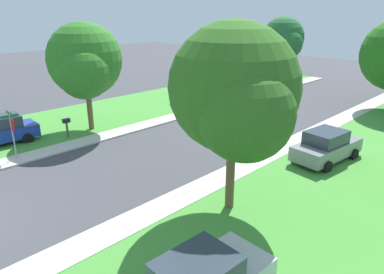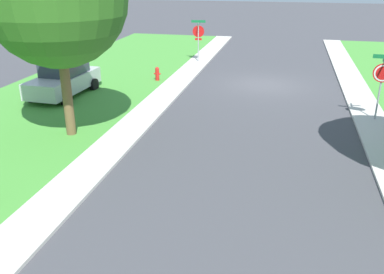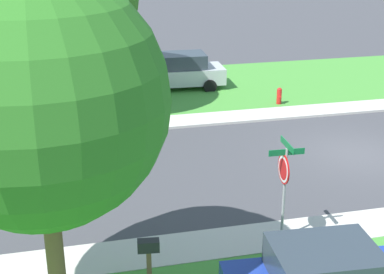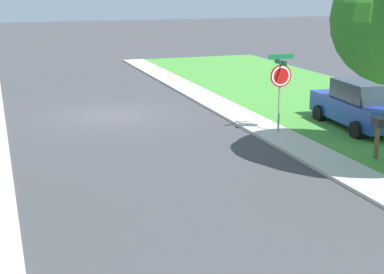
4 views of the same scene
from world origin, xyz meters
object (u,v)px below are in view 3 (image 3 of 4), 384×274
Objects in this scene: mailbox at (149,252)px; stop_sign_far_corner at (284,175)px; car_silver_driveway_right at (180,72)px; tree_across_left at (50,103)px; fire_hydrant at (279,96)px.

stop_sign_far_corner is at bearing -70.33° from mailbox.
car_silver_driveway_right is 3.34× the size of mailbox.
stop_sign_far_corner is 14.38m from car_silver_driveway_right.
tree_across_left is 4.02m from mailbox.
mailbox is at bearing 165.25° from car_silver_driveway_right.
tree_across_left is 5.47× the size of mailbox.
mailbox is (-12.03, 7.84, 0.57)m from fire_hydrant.
car_silver_driveway_right is at bearing -14.75° from mailbox.
fire_hydrant is at bearing -38.26° from tree_across_left.
car_silver_driveway_right is 5.27× the size of fire_hydrant.
fire_hydrant is at bearing -33.08° from mailbox.
mailbox is (-15.64, 4.12, 0.14)m from car_silver_driveway_right.
tree_across_left is (-15.79, 5.89, 3.74)m from car_silver_driveway_right.
car_silver_driveway_right is 16.17m from mailbox.
stop_sign_far_corner is at bearing -74.93° from tree_across_left.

